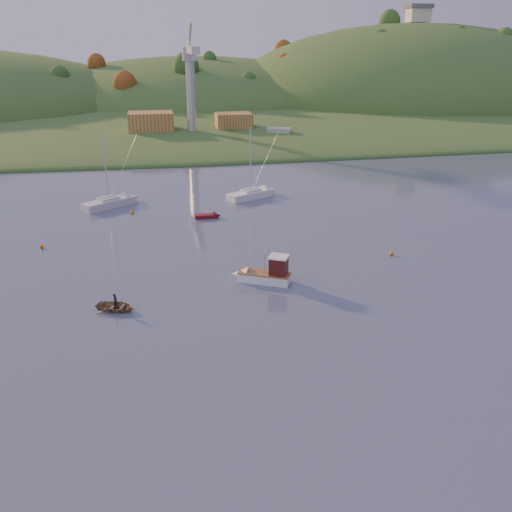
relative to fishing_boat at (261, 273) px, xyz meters
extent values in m
plane|color=#364158|center=(-1.74, -31.03, -0.91)|extent=(500.00, 500.00, 0.00)
cube|color=#385221|center=(-1.74, 198.97, -0.91)|extent=(620.00, 220.00, 1.50)
ellipsoid|color=#385221|center=(-1.74, 133.97, -0.91)|extent=(640.00, 150.00, 7.00)
ellipsoid|color=#385221|center=(8.26, 178.97, -0.91)|extent=(140.00, 120.00, 36.00)
ellipsoid|color=#385221|center=(93.26, 163.97, -0.91)|extent=(150.00, 130.00, 60.00)
cube|color=beige|center=(93.26, 163.97, 31.59)|extent=(8.00, 6.00, 5.00)
cube|color=#595960|center=(93.26, 163.97, 34.79)|extent=(9.00, 7.00, 1.50)
cube|color=slate|center=(3.26, 90.97, 0.29)|extent=(42.00, 16.00, 2.40)
cube|color=brown|center=(-9.74, 91.97, 3.89)|extent=(11.00, 8.00, 4.80)
cube|color=brown|center=(11.26, 92.97, 3.49)|extent=(9.00, 7.00, 4.00)
cylinder|color=#B7B7BC|center=(0.26, 88.97, 10.49)|extent=(2.20, 2.20, 18.00)
cube|color=#B7B7BC|center=(0.26, 88.97, 19.99)|extent=(3.20, 3.20, 3.20)
cube|color=#B7B7BC|center=(0.26, 79.97, 20.99)|extent=(1.80, 18.00, 1.60)
cube|color=#B7B7BC|center=(0.26, 93.97, 20.99)|extent=(1.80, 10.00, 1.60)
cube|color=white|center=(0.37, -0.19, -0.41)|extent=(5.78, 4.25, 0.99)
cone|color=white|center=(-2.07, 1.06, -0.41)|extent=(2.60, 2.63, 1.97)
cube|color=brown|center=(0.37, -0.19, 0.10)|extent=(5.80, 4.29, 0.13)
cube|color=#461410|center=(1.74, -0.89, 1.06)|extent=(2.31, 2.26, 1.97)
cube|color=white|center=(1.74, -0.89, 2.11)|extent=(2.60, 2.56, 0.16)
cylinder|color=silver|center=(0.37, -0.19, 1.39)|extent=(0.10, 0.10, 2.63)
cube|color=silver|center=(-17.34, 32.52, -0.33)|extent=(8.23, 6.91, 1.15)
cube|color=silver|center=(-17.34, 32.52, 0.29)|extent=(3.64, 3.35, 0.73)
cylinder|color=silver|center=(-17.34, 32.52, 5.45)|extent=(0.18, 0.18, 10.43)
cylinder|color=silver|center=(-17.34, 32.52, 0.54)|extent=(2.78, 2.05, 0.12)
cylinder|color=silver|center=(-17.34, 32.52, 0.64)|extent=(2.58, 2.00, 0.36)
cube|color=white|center=(4.97, 33.62, -0.35)|extent=(8.33, 6.02, 1.12)
cube|color=white|center=(4.97, 33.62, 0.26)|extent=(3.56, 3.06, 0.71)
cylinder|color=silver|center=(4.97, 33.62, 5.30)|extent=(0.18, 0.18, 10.18)
cylinder|color=silver|center=(4.97, 33.62, 0.51)|extent=(2.92, 1.65, 0.12)
cylinder|color=white|center=(4.97, 33.62, 0.61)|extent=(2.68, 1.67, 0.36)
imported|color=olive|center=(-14.90, -4.25, -0.51)|extent=(4.56, 3.99, 0.79)
imported|color=black|center=(-14.90, -4.25, -0.18)|extent=(0.53, 0.63, 1.46)
cube|color=#5D0D16|center=(-3.31, 24.02, -0.64)|extent=(3.19, 1.29, 0.53)
cone|color=#5D0D16|center=(-1.72, 24.03, -0.64)|extent=(1.12, 1.28, 1.27)
cube|color=slate|center=(21.30, 84.33, -0.01)|extent=(14.79, 9.60, 1.79)
cube|color=#B7B7BC|center=(21.30, 84.33, 1.48)|extent=(6.64, 4.91, 2.39)
sphere|color=#DC630B|center=(16.84, 4.70, -0.66)|extent=(0.50, 0.50, 0.50)
sphere|color=#DC630B|center=(-24.61, 15.03, -0.66)|extent=(0.50, 0.50, 0.50)
sphere|color=#DC630B|center=(-13.81, 28.15, -0.66)|extent=(0.50, 0.50, 0.50)
camera|label=1|loc=(-10.89, -54.76, 23.32)|focal=40.00mm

